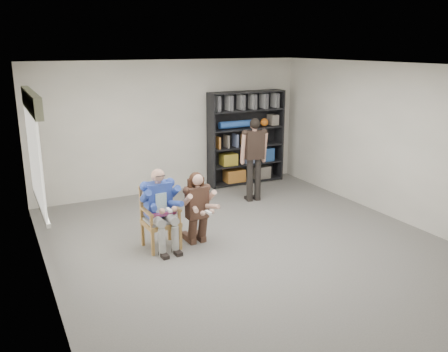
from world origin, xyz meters
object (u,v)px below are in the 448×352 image
armchair (161,218)px  standing_man (254,160)px  kneeling_woman (198,209)px  seated_man (160,209)px  bookshelf (246,138)px

armchair → standing_man: (2.47, 1.39, 0.35)m
kneeling_woman → armchair: bearing=165.3°
armchair → standing_man: standing_man is taller
seated_man → bookshelf: 3.99m
kneeling_woman → bookshelf: size_ratio=0.56×
bookshelf → standing_man: 1.36m
seated_man → bookshelf: bearing=38.4°
bookshelf → standing_man: (-0.51, -1.24, -0.20)m
kneeling_woman → bookshelf: bookshelf is taller
armchair → kneeling_woman: 0.60m
armchair → standing_man: bearing=26.3°
armchair → kneeling_woman: bearing=-14.7°
bookshelf → kneeling_woman: bearing=-131.1°
kneeling_woman → bookshelf: 3.68m
kneeling_woman → bookshelf: (2.40, 2.75, 0.46)m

